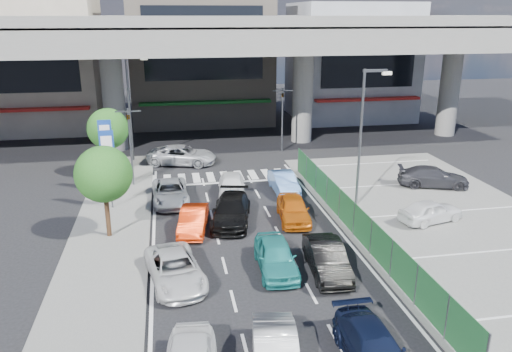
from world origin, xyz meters
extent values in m
plane|color=black|center=(0.00, 0.00, 0.00)|extent=(120.00, 120.00, 0.00)
cube|color=#61615E|center=(11.00, 2.00, 0.03)|extent=(12.00, 28.00, 0.06)
cube|color=#61615E|center=(-7.00, 4.00, 0.06)|extent=(4.00, 30.00, 0.12)
cylinder|color=slate|center=(-8.00, 22.00, 4.00)|extent=(1.80, 1.80, 8.00)
cylinder|color=slate|center=(8.00, 22.00, 4.00)|extent=(1.80, 1.80, 8.00)
cylinder|color=slate|center=(22.00, 22.00, 4.00)|extent=(1.80, 1.80, 8.00)
cube|color=slate|center=(0.00, 22.00, 9.00)|extent=(64.00, 14.00, 2.00)
cube|color=slate|center=(0.00, 15.20, 10.30)|extent=(64.00, 0.40, 0.90)
cube|color=slate|center=(0.00, 28.80, 10.30)|extent=(64.00, 0.40, 0.90)
cube|color=gray|center=(-16.00, 32.00, 6.50)|extent=(12.00, 10.00, 13.00)
cube|color=#B21A15|center=(-16.00, 26.90, 2.80)|extent=(10.80, 1.60, 0.25)
cube|color=black|center=(-16.00, 26.98, 7.15)|extent=(9.60, 0.10, 5.85)
cube|color=gray|center=(0.00, 33.00, 7.50)|extent=(14.00, 10.00, 15.00)
cube|color=#125D1D|center=(0.00, 27.90, 2.80)|extent=(12.60, 1.60, 0.25)
cube|color=black|center=(0.00, 27.98, 8.25)|extent=(11.20, 0.10, 6.75)
cube|color=gray|center=(16.00, 32.00, 6.00)|extent=(12.00, 10.00, 12.00)
cube|color=#B21A15|center=(16.00, 26.90, 2.80)|extent=(10.80, 1.60, 0.25)
cube|color=black|center=(16.00, 26.98, 6.60)|extent=(9.60, 0.10, 5.40)
cylinder|color=#595B60|center=(-6.20, 12.00, 2.60)|extent=(0.14, 0.14, 5.20)
cube|color=#595B60|center=(-6.20, 12.00, 5.00)|extent=(1.60, 0.08, 0.08)
imported|color=black|center=(-6.20, 12.00, 4.70)|extent=(0.26, 1.24, 0.50)
cylinder|color=#595B60|center=(5.50, 19.00, 2.60)|extent=(0.14, 0.14, 5.20)
cube|color=#595B60|center=(5.50, 19.00, 5.00)|extent=(1.60, 0.08, 0.08)
imported|color=black|center=(5.50, 19.00, 4.70)|extent=(0.26, 1.24, 0.50)
cylinder|color=#595B60|center=(7.00, 6.00, 4.00)|extent=(0.16, 0.16, 8.00)
cube|color=#595B60|center=(7.60, 6.00, 7.90)|extent=(1.40, 0.15, 0.15)
cube|color=silver|center=(8.30, 6.00, 7.75)|extent=(0.50, 0.22, 0.18)
cylinder|color=#595B60|center=(-6.50, 18.00, 4.00)|extent=(0.16, 0.16, 8.00)
cube|color=#595B60|center=(-5.90, 18.00, 7.90)|extent=(1.40, 0.15, 0.15)
cube|color=silver|center=(-5.20, 18.00, 7.75)|extent=(0.50, 0.22, 0.18)
cylinder|color=#595B60|center=(-7.20, 8.00, 1.10)|extent=(0.10, 0.10, 2.20)
cube|color=navy|center=(-7.20, 8.00, 3.20)|extent=(0.80, 0.12, 3.00)
cube|color=white|center=(-7.20, 7.93, 3.20)|extent=(0.60, 0.02, 2.40)
cylinder|color=#595B60|center=(-7.60, 11.00, 1.10)|extent=(0.10, 0.10, 2.20)
cube|color=navy|center=(-7.60, 11.00, 3.20)|extent=(0.80, 0.12, 3.00)
cube|color=white|center=(-7.60, 10.93, 3.20)|extent=(0.60, 0.02, 2.40)
cylinder|color=#382314|center=(-7.00, 4.00, 1.20)|extent=(0.24, 0.24, 2.40)
sphere|color=#1A4D16|center=(-7.00, 4.00, 3.40)|extent=(2.80, 2.80, 2.80)
cylinder|color=#382314|center=(-7.80, 14.50, 1.20)|extent=(0.24, 0.24, 2.40)
sphere|color=#1A4D16|center=(-7.80, 14.50, 3.40)|extent=(2.80, 2.80, 2.80)
imported|color=black|center=(2.31, -7.60, 0.62)|extent=(1.74, 4.26, 1.23)
imported|color=silver|center=(-3.81, -1.11, 0.62)|extent=(2.83, 4.78, 1.25)
imported|color=teal|center=(0.60, -0.84, 0.69)|extent=(1.80, 4.12, 1.38)
imported|color=black|center=(2.74, -1.45, 0.68)|extent=(1.78, 4.26, 1.37)
imported|color=red|center=(-2.74, 4.03, 0.62)|extent=(1.93, 3.93, 1.24)
imported|color=black|center=(-0.62, 4.83, 0.69)|extent=(2.89, 5.05, 1.38)
imported|color=#C45B0D|center=(2.76, 4.49, 0.67)|extent=(2.01, 4.11, 1.35)
imported|color=#AAAEB2|center=(-3.84, 8.55, 0.63)|extent=(2.22, 4.59, 1.26)
imported|color=white|center=(-0.05, 8.94, 0.69)|extent=(2.10, 4.22, 1.38)
imported|color=#5682C2|center=(3.31, 9.13, 0.64)|extent=(1.39, 3.88, 1.27)
imported|color=#ABAEB3|center=(-2.82, 16.51, 0.71)|extent=(5.58, 3.69, 1.43)
imported|color=white|center=(10.02, 2.85, 0.68)|extent=(3.91, 2.32, 1.25)
imported|color=#313136|center=(13.17, 8.26, 0.71)|extent=(4.83, 3.14, 1.30)
cone|color=#EB4C0D|center=(5.60, 2.51, 0.43)|extent=(0.49, 0.49, 0.74)
camera|label=1|loc=(-3.82, -20.17, 10.84)|focal=35.00mm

